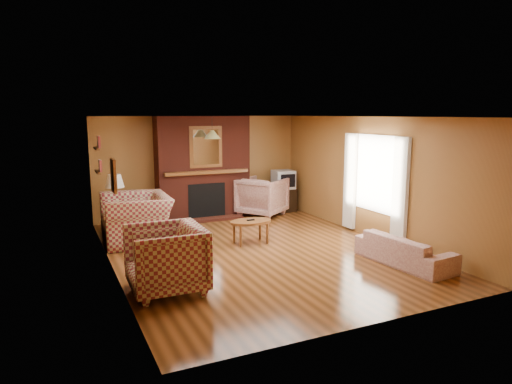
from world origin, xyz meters
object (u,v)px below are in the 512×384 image
side_table (116,218)px  floral_armchair (262,197)px  floral_sofa (405,250)px  coffee_table (251,224)px  crt_tv (283,179)px  tv_stand (283,200)px  fireplace (203,168)px  plaid_loveseat (136,218)px  plaid_armchair (166,259)px  table_lamp (115,188)px

side_table → floral_armchair: bearing=2.3°
floral_sofa → side_table: size_ratio=2.91×
coffee_table → crt_tv: bearing=50.0°
floral_sofa → floral_armchair: bearing=1.4°
tv_stand → crt_tv: bearing=-93.4°
crt_tv → tv_stand: bearing=90.0°
fireplace → crt_tv: 2.09m
floral_armchair → tv_stand: bearing=-108.3°
coffee_table → side_table: 2.96m
side_table → tv_stand: (4.15, 0.35, 0.01)m
fireplace → side_table: fireplace is taller
plaid_loveseat → plaid_armchair: bearing=-0.0°
floral_armchair → tv_stand: size_ratio=1.74×
floral_armchair → fireplace: bearing=38.7°
coffee_table → plaid_loveseat: bearing=151.7°
fireplace → floral_sofa: 5.15m
floral_sofa → floral_armchair: size_ratio=1.63×
floral_sofa → tv_stand: tv_stand is taller
crt_tv → fireplace: bearing=174.7°
table_lamp → crt_tv: table_lamp is taller
tv_stand → side_table: bearing=-178.6°
plaid_loveseat → tv_stand: size_ratio=2.39×
floral_armchair → table_lamp: size_ratio=1.58×
fireplace → coffee_table: (0.11, -2.50, -0.80)m
crt_tv → floral_armchair: bearing=-163.6°
plaid_armchair → crt_tv: crt_tv is taller
plaid_armchair → crt_tv: 5.68m
plaid_armchair → floral_armchair: 5.05m
plaid_armchair → floral_sofa: plaid_armchair is taller
plaid_armchair → side_table: bearing=-177.1°
plaid_loveseat → crt_tv: 4.11m
side_table → table_lamp: bearing=0.0°
plaid_loveseat → floral_sofa: plaid_loveseat is taller
side_table → crt_tv: size_ratio=1.07×
floral_sofa → table_lamp: size_ratio=2.59×
table_lamp → side_table: bearing=0.0°
fireplace → side_table: 2.34m
plaid_armchair → crt_tv: (4.00, 4.02, 0.35)m
crt_tv → plaid_loveseat: bearing=-162.1°
coffee_table → floral_sofa: bearing=-50.7°
plaid_loveseat → side_table: plaid_loveseat is taller
plaid_loveseat → table_lamp: (-0.25, 0.92, 0.48)m
coffee_table → table_lamp: 3.01m
table_lamp → tv_stand: size_ratio=1.10×
floral_armchair → plaid_armchair: bearing=103.9°
floral_armchair → table_lamp: bearing=57.2°
side_table → fireplace: bearing=14.3°
plaid_loveseat → tv_stand: plaid_loveseat is taller
plaid_loveseat → fireplace: bearing=130.2°
fireplace → floral_sofa: (1.90, -4.70, -0.94)m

